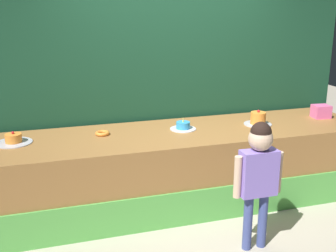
# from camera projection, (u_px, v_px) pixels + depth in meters

# --- Properties ---
(ground_plane) EXTENTS (12.00, 12.00, 0.00)m
(ground_plane) POSITION_uv_depth(u_px,v_px,m) (201.00, 222.00, 4.17)
(ground_plane) COLOR #BCB29E
(stage_platform) EXTENTS (4.03, 1.04, 0.81)m
(stage_platform) POSITION_uv_depth(u_px,v_px,m) (185.00, 167.00, 4.52)
(stage_platform) COLOR #9E6B38
(stage_platform) RESTS_ON ground_plane
(curtain_backdrop) EXTENTS (4.37, 0.08, 3.04)m
(curtain_backdrop) POSITION_uv_depth(u_px,v_px,m) (168.00, 56.00, 4.77)
(curtain_backdrop) COLOR #19472D
(curtain_backdrop) RESTS_ON ground_plane
(child_figure) EXTENTS (0.45, 0.21, 1.17)m
(child_figure) POSITION_uv_depth(u_px,v_px,m) (259.00, 169.00, 3.53)
(child_figure) COLOR #3F4C8C
(child_figure) RESTS_ON ground_plane
(pink_box) EXTENTS (0.21, 0.18, 0.15)m
(pink_box) POSITION_uv_depth(u_px,v_px,m) (321.00, 111.00, 4.91)
(pink_box) COLOR pink
(pink_box) RESTS_ON stage_platform
(donut) EXTENTS (0.15, 0.15, 0.04)m
(donut) POSITION_uv_depth(u_px,v_px,m) (102.00, 133.00, 4.27)
(donut) COLOR orange
(donut) RESTS_ON stage_platform
(cake_left) EXTENTS (0.35, 0.35, 0.12)m
(cake_left) POSITION_uv_depth(u_px,v_px,m) (14.00, 140.00, 4.02)
(cake_left) COLOR silver
(cake_left) RESTS_ON stage_platform
(cake_center) EXTENTS (0.28, 0.28, 0.14)m
(cake_center) POSITION_uv_depth(u_px,v_px,m) (183.00, 126.00, 4.46)
(cake_center) COLOR silver
(cake_center) RESTS_ON stage_platform
(cake_right) EXTENTS (0.31, 0.31, 0.17)m
(cake_right) POSITION_uv_depth(u_px,v_px,m) (258.00, 119.00, 4.63)
(cake_right) COLOR silver
(cake_right) RESTS_ON stage_platform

